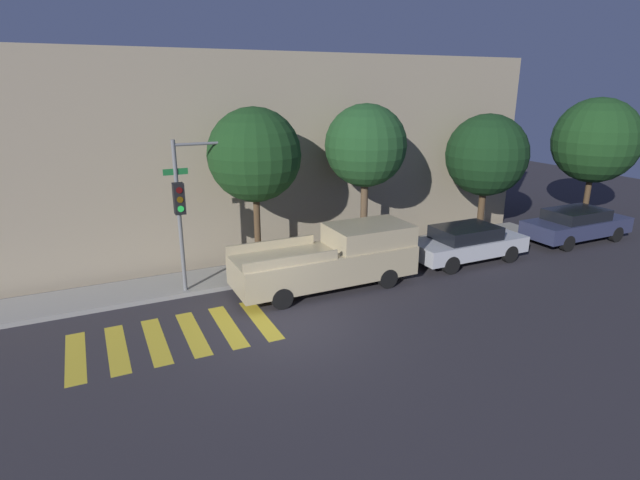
{
  "coord_description": "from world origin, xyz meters",
  "views": [
    {
      "loc": [
        -4.37,
        -11.11,
        6.15
      ],
      "look_at": [
        1.93,
        2.1,
        1.6
      ],
      "focal_mm": 28.0,
      "sensor_mm": 36.0,
      "label": 1
    }
  ],
  "objects_px": {
    "sedan_middle": "(576,224)",
    "tree_far_end": "(487,155)",
    "tree_near_corner": "(255,155)",
    "tree_behind_truck": "(596,141)",
    "traffic_light_pole": "(193,190)",
    "pickup_truck": "(334,258)",
    "sedan_near_corner": "(466,243)",
    "tree_midblock": "(366,146)"
  },
  "relations": [
    {
      "from": "tree_near_corner",
      "to": "tree_midblock",
      "type": "xyz_separation_m",
      "value": [
        4.03,
        0.0,
        0.08
      ]
    },
    {
      "from": "sedan_middle",
      "to": "tree_behind_truck",
      "type": "xyz_separation_m",
      "value": [
        2.92,
        1.84,
        3.06
      ]
    },
    {
      "from": "pickup_truck",
      "to": "tree_far_end",
      "type": "height_order",
      "value": "tree_far_end"
    },
    {
      "from": "sedan_middle",
      "to": "traffic_light_pole",
      "type": "bearing_deg",
      "value": 175.2
    },
    {
      "from": "pickup_truck",
      "to": "tree_midblock",
      "type": "distance_m",
      "value": 4.26
    },
    {
      "from": "traffic_light_pole",
      "to": "tree_far_end",
      "type": "relative_size",
      "value": 0.92
    },
    {
      "from": "sedan_middle",
      "to": "tree_near_corner",
      "type": "height_order",
      "value": "tree_near_corner"
    },
    {
      "from": "tree_midblock",
      "to": "traffic_light_pole",
      "type": "bearing_deg",
      "value": -174.64
    },
    {
      "from": "pickup_truck",
      "to": "tree_behind_truck",
      "type": "bearing_deg",
      "value": 7.46
    },
    {
      "from": "tree_near_corner",
      "to": "tree_behind_truck",
      "type": "height_order",
      "value": "tree_behind_truck"
    },
    {
      "from": "traffic_light_pole",
      "to": "sedan_middle",
      "type": "relative_size",
      "value": 1.02
    },
    {
      "from": "pickup_truck",
      "to": "sedan_middle",
      "type": "distance_m",
      "value": 11.13
    },
    {
      "from": "tree_behind_truck",
      "to": "tree_near_corner",
      "type": "bearing_deg",
      "value": -180.0
    },
    {
      "from": "sedan_near_corner",
      "to": "tree_far_end",
      "type": "bearing_deg",
      "value": 38.47
    },
    {
      "from": "tree_behind_truck",
      "to": "tree_far_end",
      "type": "bearing_deg",
      "value": -180.0
    },
    {
      "from": "traffic_light_pole",
      "to": "pickup_truck",
      "type": "distance_m",
      "value": 4.75
    },
    {
      "from": "pickup_truck",
      "to": "tree_midblock",
      "type": "height_order",
      "value": "tree_midblock"
    },
    {
      "from": "pickup_truck",
      "to": "tree_far_end",
      "type": "xyz_separation_m",
      "value": [
        7.7,
        1.84,
        2.56
      ]
    },
    {
      "from": "sedan_middle",
      "to": "tree_near_corner",
      "type": "distance_m",
      "value": 13.55
    },
    {
      "from": "tree_far_end",
      "to": "tree_behind_truck",
      "type": "bearing_deg",
      "value": 0.0
    },
    {
      "from": "sedan_middle",
      "to": "sedan_near_corner",
      "type": "bearing_deg",
      "value": -180.0
    },
    {
      "from": "sedan_middle",
      "to": "tree_far_end",
      "type": "bearing_deg",
      "value": 151.79
    },
    {
      "from": "tree_midblock",
      "to": "tree_behind_truck",
      "type": "height_order",
      "value": "tree_behind_truck"
    },
    {
      "from": "tree_midblock",
      "to": "tree_far_end",
      "type": "distance_m",
      "value": 5.59
    },
    {
      "from": "sedan_near_corner",
      "to": "tree_behind_truck",
      "type": "distance_m",
      "value": 9.38
    },
    {
      "from": "pickup_truck",
      "to": "sedan_middle",
      "type": "relative_size",
      "value": 1.25
    },
    {
      "from": "tree_near_corner",
      "to": "tree_far_end",
      "type": "bearing_deg",
      "value": -0.0
    },
    {
      "from": "traffic_light_pole",
      "to": "tree_near_corner",
      "type": "distance_m",
      "value": 2.31
    },
    {
      "from": "pickup_truck",
      "to": "tree_near_corner",
      "type": "xyz_separation_m",
      "value": [
        -1.88,
        1.84,
        3.11
      ]
    },
    {
      "from": "tree_near_corner",
      "to": "tree_behind_truck",
      "type": "relative_size",
      "value": 0.98
    },
    {
      "from": "traffic_light_pole",
      "to": "tree_far_end",
      "type": "distance_m",
      "value": 11.68
    },
    {
      "from": "sedan_near_corner",
      "to": "tree_midblock",
      "type": "xyz_separation_m",
      "value": [
        -3.24,
        1.84,
        3.42
      ]
    },
    {
      "from": "traffic_light_pole",
      "to": "pickup_truck",
      "type": "xyz_separation_m",
      "value": [
        3.97,
        -1.27,
        -2.29
      ]
    },
    {
      "from": "tree_near_corner",
      "to": "tree_midblock",
      "type": "relative_size",
      "value": 0.99
    },
    {
      "from": "tree_midblock",
      "to": "tree_far_end",
      "type": "height_order",
      "value": "tree_midblock"
    },
    {
      "from": "traffic_light_pole",
      "to": "tree_near_corner",
      "type": "relative_size",
      "value": 0.85
    },
    {
      "from": "traffic_light_pole",
      "to": "sedan_near_corner",
      "type": "xyz_separation_m",
      "value": [
        9.35,
        -1.27,
        -2.52
      ]
    },
    {
      "from": "pickup_truck",
      "to": "tree_midblock",
      "type": "xyz_separation_m",
      "value": [
        2.14,
        1.84,
        3.19
      ]
    },
    {
      "from": "sedan_middle",
      "to": "tree_midblock",
      "type": "height_order",
      "value": "tree_midblock"
    },
    {
      "from": "traffic_light_pole",
      "to": "sedan_middle",
      "type": "height_order",
      "value": "traffic_light_pole"
    },
    {
      "from": "traffic_light_pole",
      "to": "tree_far_end",
      "type": "height_order",
      "value": "tree_far_end"
    },
    {
      "from": "sedan_middle",
      "to": "tree_far_end",
      "type": "relative_size",
      "value": 0.9
    }
  ]
}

